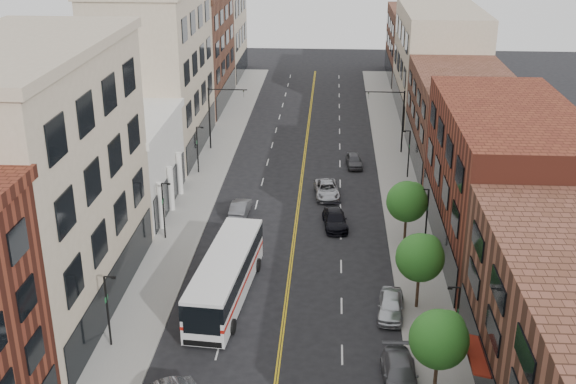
% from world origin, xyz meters
% --- Properties ---
extents(sidewalk_left, '(4.00, 110.00, 0.15)m').
position_xyz_m(sidewalk_left, '(-10.00, 35.00, 0.07)').
color(sidewalk_left, gray).
rests_on(sidewalk_left, ground).
extents(sidewalk_right, '(4.00, 110.00, 0.15)m').
position_xyz_m(sidewalk_right, '(10.00, 35.00, 0.07)').
color(sidewalk_right, gray).
rests_on(sidewalk_right, ground).
extents(bldg_l_tanoffice, '(10.00, 22.00, 18.00)m').
position_xyz_m(bldg_l_tanoffice, '(-17.00, 13.00, 9.00)').
color(bldg_l_tanoffice, tan).
rests_on(bldg_l_tanoffice, ground).
extents(bldg_l_white, '(10.00, 14.00, 8.00)m').
position_xyz_m(bldg_l_white, '(-17.00, 31.00, 4.00)').
color(bldg_l_white, silver).
rests_on(bldg_l_white, ground).
extents(bldg_l_far_a, '(10.00, 20.00, 18.00)m').
position_xyz_m(bldg_l_far_a, '(-17.00, 48.00, 9.00)').
color(bldg_l_far_a, tan).
rests_on(bldg_l_far_a, ground).
extents(bldg_l_far_b, '(10.00, 20.00, 15.00)m').
position_xyz_m(bldg_l_far_b, '(-17.00, 68.00, 7.50)').
color(bldg_l_far_b, brown).
rests_on(bldg_l_far_b, ground).
extents(bldg_l_far_c, '(10.00, 16.00, 20.00)m').
position_xyz_m(bldg_l_far_c, '(-17.00, 86.00, 10.00)').
color(bldg_l_far_c, tan).
rests_on(bldg_l_far_c, ground).
extents(bldg_r_mid, '(10.00, 22.00, 12.00)m').
position_xyz_m(bldg_r_mid, '(17.00, 24.00, 6.00)').
color(bldg_r_mid, '#5D2418').
rests_on(bldg_r_mid, ground).
extents(bldg_r_far_a, '(10.00, 20.00, 10.00)m').
position_xyz_m(bldg_r_far_a, '(17.00, 45.00, 5.00)').
color(bldg_r_far_a, brown).
rests_on(bldg_r_far_a, ground).
extents(bldg_r_far_b, '(10.00, 22.00, 14.00)m').
position_xyz_m(bldg_r_far_b, '(17.00, 66.00, 7.00)').
color(bldg_r_far_b, tan).
rests_on(bldg_r_far_b, ground).
extents(bldg_r_far_c, '(10.00, 18.00, 11.00)m').
position_xyz_m(bldg_r_far_c, '(17.00, 86.00, 5.50)').
color(bldg_r_far_c, brown).
rests_on(bldg_r_far_c, ground).
extents(tree_r_1, '(3.40, 3.40, 5.59)m').
position_xyz_m(tree_r_1, '(9.39, 4.07, 4.13)').
color(tree_r_1, black).
rests_on(tree_r_1, sidewalk_right).
extents(tree_r_2, '(3.40, 3.40, 5.59)m').
position_xyz_m(tree_r_2, '(9.39, 14.07, 4.13)').
color(tree_r_2, black).
rests_on(tree_r_2, sidewalk_right).
extents(tree_r_3, '(3.40, 3.40, 5.59)m').
position_xyz_m(tree_r_3, '(9.39, 24.07, 4.13)').
color(tree_r_3, black).
rests_on(tree_r_3, sidewalk_right).
extents(lamp_l_1, '(0.81, 0.55, 5.05)m').
position_xyz_m(lamp_l_1, '(-10.95, 8.00, 2.97)').
color(lamp_l_1, black).
rests_on(lamp_l_1, sidewalk_left).
extents(lamp_l_2, '(0.81, 0.55, 5.05)m').
position_xyz_m(lamp_l_2, '(-10.95, 24.00, 2.97)').
color(lamp_l_2, black).
rests_on(lamp_l_2, sidewalk_left).
extents(lamp_l_3, '(0.81, 0.55, 5.05)m').
position_xyz_m(lamp_l_3, '(-10.95, 40.00, 2.97)').
color(lamp_l_3, black).
rests_on(lamp_l_3, sidewalk_left).
extents(lamp_r_1, '(0.81, 0.55, 5.05)m').
position_xyz_m(lamp_r_1, '(10.95, 8.00, 2.97)').
color(lamp_r_1, black).
rests_on(lamp_r_1, sidewalk_right).
extents(lamp_r_2, '(0.81, 0.55, 5.05)m').
position_xyz_m(lamp_r_2, '(10.95, 24.00, 2.97)').
color(lamp_r_2, black).
rests_on(lamp_r_2, sidewalk_right).
extents(lamp_r_3, '(0.81, 0.55, 5.05)m').
position_xyz_m(lamp_r_3, '(10.95, 40.00, 2.97)').
color(lamp_r_3, black).
rests_on(lamp_r_3, sidewalk_right).
extents(signal_mast_left, '(4.49, 0.18, 7.20)m').
position_xyz_m(signal_mast_left, '(-10.27, 48.00, 4.65)').
color(signal_mast_left, black).
rests_on(signal_mast_left, sidewalk_left).
extents(signal_mast_right, '(4.49, 0.18, 7.20)m').
position_xyz_m(signal_mast_right, '(10.27, 48.00, 4.65)').
color(signal_mast_right, black).
rests_on(signal_mast_right, sidewalk_right).
extents(city_bus, '(4.11, 13.54, 3.43)m').
position_xyz_m(city_bus, '(-4.38, 14.54, 1.99)').
color(city_bus, silver).
rests_on(city_bus, ground).
extents(car_parked_mid, '(2.21, 5.16, 1.48)m').
position_xyz_m(car_parked_mid, '(7.40, 5.14, 0.74)').
color(car_parked_mid, '#56565C').
rests_on(car_parked_mid, ground).
extents(car_parked_far, '(2.20, 4.57, 1.50)m').
position_xyz_m(car_parked_far, '(7.40, 13.02, 0.75)').
color(car_parked_far, silver).
rests_on(car_parked_far, ground).
extents(car_lane_behind, '(1.71, 4.35, 1.41)m').
position_xyz_m(car_lane_behind, '(-5.22, 29.51, 0.70)').
color(car_lane_behind, '#4C4D51').
rests_on(car_lane_behind, ground).
extents(car_lane_a, '(2.54, 5.04, 1.40)m').
position_xyz_m(car_lane_a, '(3.47, 27.51, 0.70)').
color(car_lane_a, black).
rests_on(car_lane_a, ground).
extents(car_lane_b, '(2.82, 5.22, 1.39)m').
position_xyz_m(car_lane_b, '(2.67, 34.56, 0.70)').
color(car_lane_b, '#A2A3A9').
rests_on(car_lane_b, ground).
extents(car_lane_c, '(1.96, 4.16, 1.38)m').
position_xyz_m(car_lane_c, '(5.50, 43.26, 0.69)').
color(car_lane_c, '#434348').
rests_on(car_lane_c, ground).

